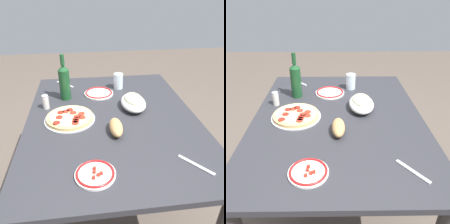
# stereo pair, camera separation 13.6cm
# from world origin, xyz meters

# --- Properties ---
(ground_plane) EXTENTS (8.00, 8.00, 0.00)m
(ground_plane) POSITION_xyz_m (0.00, 0.00, 0.00)
(ground_plane) COLOR brown
(ground_plane) RESTS_ON ground
(dining_table) EXTENTS (1.28, 0.98, 0.71)m
(dining_table) POSITION_xyz_m (0.00, 0.00, 0.60)
(dining_table) COLOR #2D2D33
(dining_table) RESTS_ON ground
(pepperoni_pizza) EXTENTS (0.29, 0.29, 0.03)m
(pepperoni_pizza) POSITION_xyz_m (0.01, -0.24, 0.72)
(pepperoni_pizza) COLOR #B7B7BC
(pepperoni_pizza) RESTS_ON dining_table
(baked_pasta_dish) EXTENTS (0.24, 0.15, 0.08)m
(baked_pasta_dish) POSITION_xyz_m (-0.09, 0.14, 0.75)
(baked_pasta_dish) COLOR white
(baked_pasta_dish) RESTS_ON dining_table
(wine_bottle) EXTENTS (0.07, 0.07, 0.30)m
(wine_bottle) POSITION_xyz_m (-0.28, -0.27, 0.83)
(wine_bottle) COLOR #194723
(wine_bottle) RESTS_ON dining_table
(water_glass) EXTENTS (0.07, 0.07, 0.11)m
(water_glass) POSITION_xyz_m (-0.40, 0.10, 0.76)
(water_glass) COLOR silver
(water_glass) RESTS_ON dining_table
(side_plate_near) EXTENTS (0.20, 0.20, 0.02)m
(side_plate_near) POSITION_xyz_m (-0.31, -0.05, 0.71)
(side_plate_near) COLOR white
(side_plate_near) RESTS_ON dining_table
(side_plate_far) EXTENTS (0.17, 0.17, 0.02)m
(side_plate_far) POSITION_xyz_m (0.46, -0.13, 0.71)
(side_plate_far) COLOR white
(side_plate_far) RESTS_ON dining_table
(bread_loaf) EXTENTS (0.16, 0.07, 0.06)m
(bread_loaf) POSITION_xyz_m (0.16, 0.00, 0.74)
(bread_loaf) COLOR tan
(bread_loaf) RESTS_ON dining_table
(spice_shaker) EXTENTS (0.04, 0.04, 0.09)m
(spice_shaker) POSITION_xyz_m (-0.15, -0.39, 0.75)
(spice_shaker) COLOR silver
(spice_shaker) RESTS_ON dining_table
(fork_left) EXTENTS (0.13, 0.13, 0.00)m
(fork_left) POSITION_xyz_m (-0.52, -0.29, 0.71)
(fork_left) COLOR #B7B7BC
(fork_left) RESTS_ON dining_table
(fork_right) EXTENTS (0.14, 0.12, 0.00)m
(fork_right) POSITION_xyz_m (0.46, 0.31, 0.71)
(fork_right) COLOR #B7B7BC
(fork_right) RESTS_ON dining_table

